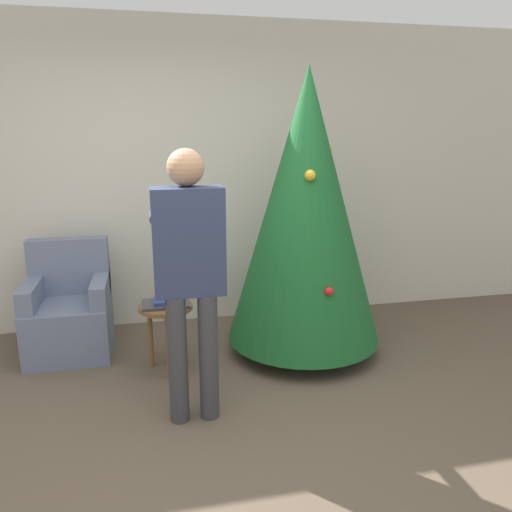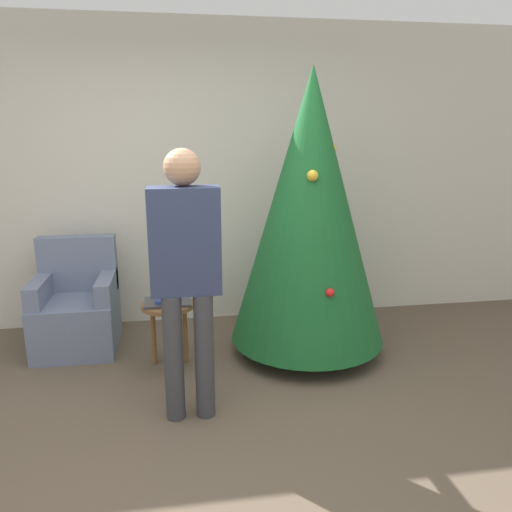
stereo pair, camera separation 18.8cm
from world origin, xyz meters
The scene contains 8 objects.
ground_plane centered at (0.00, 0.00, 0.00)m, with size 14.00×14.00×0.00m, color brown.
wall_back centered at (0.00, 2.23, 1.35)m, with size 8.00×0.06×2.70m.
christmas_tree centered at (1.04, 1.33, 1.17)m, with size 1.22×1.22×2.23m.
armchair centered at (-0.82, 1.70, 0.32)m, with size 0.63×0.65×0.90m.
person_standing centered at (0.07, 0.56, 1.00)m, with size 0.44×0.57×1.66m.
side_stool centered at (-0.06, 1.20, 0.43)m, with size 0.40×0.40×0.51m.
laptop centered at (-0.06, 1.20, 0.52)m, with size 0.34×0.24×0.02m.
book centered at (-0.06, 1.20, 0.55)m, with size 0.17×0.16×0.02m.
Camera 2 is at (0.03, -2.35, 1.77)m, focal length 35.00 mm.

